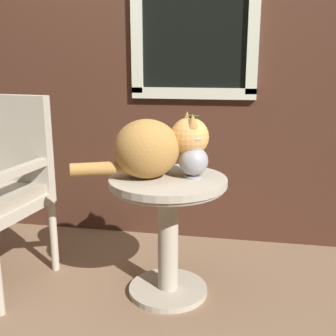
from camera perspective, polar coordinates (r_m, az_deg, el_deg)
name	(u,v)px	position (r m, az deg, el deg)	size (l,w,h in m)	color
ground_plane	(126,299)	(2.26, -5.77, -17.37)	(6.00, 6.00, 0.00)	#7F6047
back_wall	(160,42)	(2.77, -1.09, 16.78)	(4.00, 0.07, 2.60)	#47281C
wicker_side_table	(168,213)	(2.11, 0.00, -6.13)	(0.59, 0.59, 0.63)	#B2A893
cat	(154,147)	(2.03, -1.88, 2.93)	(0.65, 0.39, 0.32)	#AD7A3D
pewter_vase_with_ivy	(194,158)	(2.04, 3.51, 1.41)	(0.14, 0.14, 0.30)	#99999E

